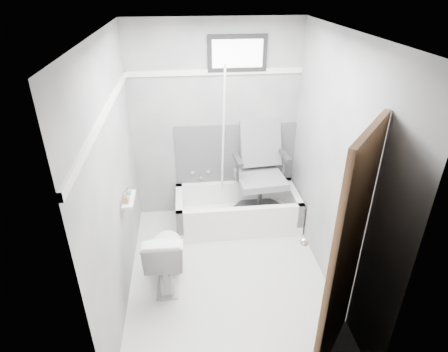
{
  "coord_description": "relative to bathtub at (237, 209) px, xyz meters",
  "views": [
    {
      "loc": [
        -0.36,
        -2.93,
        2.78
      ],
      "look_at": [
        0.0,
        0.35,
        1.0
      ],
      "focal_mm": 30.0,
      "sensor_mm": 36.0,
      "label": 1
    }
  ],
  "objects": [
    {
      "name": "floor",
      "position": [
        -0.23,
        -0.93,
        -0.21
      ],
      "size": [
        2.6,
        2.6,
        0.0
      ],
      "primitive_type": "plane",
      "color": "silver",
      "rests_on": "ground"
    },
    {
      "name": "ceiling",
      "position": [
        -0.23,
        -0.93,
        2.19
      ],
      "size": [
        2.6,
        2.6,
        0.0
      ],
      "primitive_type": "plane",
      "rotation": [
        3.14,
        0.0,
        0.0
      ],
      "color": "silver",
      "rests_on": "floor"
    },
    {
      "name": "wall_back",
      "position": [
        -0.23,
        0.37,
        0.99
      ],
      "size": [
        2.0,
        0.02,
        2.4
      ],
      "primitive_type": "cube",
      "color": "slate",
      "rests_on": "floor"
    },
    {
      "name": "wall_front",
      "position": [
        -0.23,
        -2.23,
        0.99
      ],
      "size": [
        2.0,
        0.02,
        2.4
      ],
      "primitive_type": "cube",
      "color": "slate",
      "rests_on": "floor"
    },
    {
      "name": "wall_left",
      "position": [
        -1.23,
        -0.93,
        0.99
      ],
      "size": [
        0.02,
        2.6,
        2.4
      ],
      "primitive_type": "cube",
      "color": "slate",
      "rests_on": "floor"
    },
    {
      "name": "wall_right",
      "position": [
        0.77,
        -0.93,
        0.99
      ],
      "size": [
        0.02,
        2.6,
        2.4
      ],
      "primitive_type": "cube",
      "color": "slate",
      "rests_on": "floor"
    },
    {
      "name": "bathtub",
      "position": [
        0.0,
        0.0,
        0.0
      ],
      "size": [
        1.5,
        0.7,
        0.42
      ],
      "primitive_type": null,
      "color": "white",
      "rests_on": "floor"
    },
    {
      "name": "office_chair",
      "position": [
        0.28,
        0.02,
        0.48
      ],
      "size": [
        0.71,
        0.71,
        1.14
      ],
      "primitive_type": null,
      "rotation": [
        0.0,
        0.0,
        0.09
      ],
      "color": "slate",
      "rests_on": "bathtub"
    },
    {
      "name": "toilet",
      "position": [
        -0.85,
        -0.93,
        0.13
      ],
      "size": [
        0.4,
        0.7,
        0.67
      ],
      "primitive_type": "imported",
      "rotation": [
        0.0,
        0.0,
        3.12
      ],
      "color": "white",
      "rests_on": "floor"
    },
    {
      "name": "door",
      "position": [
        0.75,
        -2.21,
        0.79
      ],
      "size": [
        0.78,
        0.78,
        2.0
      ],
      "primitive_type": null,
      "color": "#53361F",
      "rests_on": "floor"
    },
    {
      "name": "window",
      "position": [
        0.02,
        0.36,
        1.81
      ],
      "size": [
        0.66,
        0.04,
        0.4
      ],
      "primitive_type": null,
      "color": "black",
      "rests_on": "wall_back"
    },
    {
      "name": "backerboard",
      "position": [
        0.02,
        0.36,
        0.59
      ],
      "size": [
        1.5,
        0.02,
        0.78
      ],
      "primitive_type": "cube",
      "color": "#4C4C4F",
      "rests_on": "wall_back"
    },
    {
      "name": "trim_back",
      "position": [
        -0.23,
        0.36,
        1.61
      ],
      "size": [
        2.0,
        0.02,
        0.06
      ],
      "primitive_type": "cube",
      "color": "white",
      "rests_on": "wall_back"
    },
    {
      "name": "trim_left",
      "position": [
        -1.22,
        -0.93,
        1.61
      ],
      "size": [
        0.02,
        2.6,
        0.06
      ],
      "primitive_type": "cube",
      "color": "white",
      "rests_on": "wall_left"
    },
    {
      "name": "pole",
      "position": [
        -0.16,
        0.13,
        0.84
      ],
      "size": [
        0.02,
        0.43,
        1.91
      ],
      "primitive_type": "cylinder",
      "rotation": [
        0.21,
        0.0,
        0.0
      ],
      "color": "white",
      "rests_on": "bathtub"
    },
    {
      "name": "shelf",
      "position": [
        -1.16,
        -0.76,
        0.69
      ],
      "size": [
        0.1,
        0.32,
        0.02
      ],
      "primitive_type": "cube",
      "color": "silver",
      "rests_on": "wall_left"
    },
    {
      "name": "soap_bottle_a",
      "position": [
        -1.17,
        -0.84,
        0.76
      ],
      "size": [
        0.06,
        0.06,
        0.11
      ],
      "primitive_type": "imported",
      "rotation": [
        0.0,
        0.0,
        -0.22
      ],
      "color": "#A38351",
      "rests_on": "shelf"
    },
    {
      "name": "soap_bottle_b",
      "position": [
        -1.17,
        -0.7,
        0.75
      ],
      "size": [
        0.09,
        0.09,
        0.09
      ],
      "primitive_type": "imported",
      "rotation": [
        0.0,
        0.0,
        0.94
      ],
      "color": "teal",
      "rests_on": "shelf"
    },
    {
      "name": "faucet",
      "position": [
        -0.43,
        0.34,
        0.34
      ],
      "size": [
        0.26,
        0.1,
        0.16
      ],
      "primitive_type": null,
      "color": "silver",
      "rests_on": "wall_back"
    }
  ]
}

